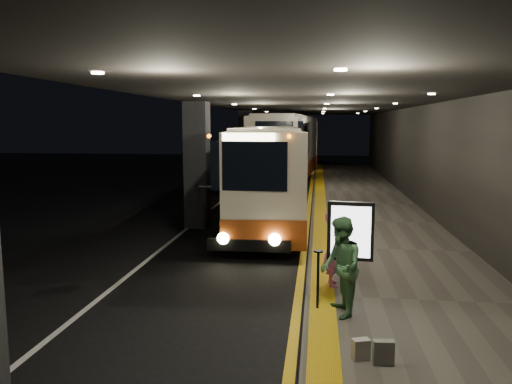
# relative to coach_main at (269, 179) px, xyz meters

# --- Properties ---
(ground) EXTENTS (90.00, 90.00, 0.00)m
(ground) POSITION_rel_coach_main_xyz_m (-0.96, -4.87, -1.64)
(ground) COLOR black
(lane_line_white) EXTENTS (0.12, 50.00, 0.01)m
(lane_line_white) POSITION_rel_coach_main_xyz_m (-2.76, 0.13, -1.64)
(lane_line_white) COLOR silver
(lane_line_white) RESTS_ON ground
(kerb_stripe_yellow) EXTENTS (0.18, 50.00, 0.01)m
(kerb_stripe_yellow) POSITION_rel_coach_main_xyz_m (1.39, 0.13, -1.64)
(kerb_stripe_yellow) COLOR gold
(kerb_stripe_yellow) RESTS_ON ground
(sidewalk) EXTENTS (4.50, 50.00, 0.15)m
(sidewalk) POSITION_rel_coach_main_xyz_m (3.79, 0.13, -1.57)
(sidewalk) COLOR #514C44
(sidewalk) RESTS_ON ground
(tactile_strip) EXTENTS (0.50, 50.00, 0.01)m
(tactile_strip) POSITION_rel_coach_main_xyz_m (1.89, 0.13, -1.49)
(tactile_strip) COLOR gold
(tactile_strip) RESTS_ON sidewalk
(terminal_wall) EXTENTS (0.10, 50.00, 6.00)m
(terminal_wall) POSITION_rel_coach_main_xyz_m (6.04, 0.13, 1.36)
(terminal_wall) COLOR black
(terminal_wall) RESTS_ON ground
(support_columns) EXTENTS (0.80, 24.80, 4.40)m
(support_columns) POSITION_rel_coach_main_xyz_m (-2.46, -0.87, 0.56)
(support_columns) COLOR black
(support_columns) RESTS_ON ground
(canopy) EXTENTS (9.00, 50.00, 0.40)m
(canopy) POSITION_rel_coach_main_xyz_m (1.54, 0.13, 2.96)
(canopy) COLOR black
(canopy) RESTS_ON support_columns
(coach_main) EXTENTS (3.01, 11.08, 3.42)m
(coach_main) POSITION_rel_coach_main_xyz_m (0.00, 0.00, 0.00)
(coach_main) COLOR beige
(coach_main) RESTS_ON ground
(coach_second) EXTENTS (3.52, 12.96, 4.03)m
(coach_second) POSITION_rel_coach_main_xyz_m (-0.13, 12.59, 0.29)
(coach_second) COLOR beige
(coach_second) RESTS_ON ground
(coach_third) EXTENTS (3.31, 12.27, 3.81)m
(coach_third) POSITION_rel_coach_main_xyz_m (0.01, 25.98, 0.19)
(coach_third) COLOR beige
(coach_third) RESTS_ON ground
(passenger_boarding) EXTENTS (0.46, 0.64, 1.63)m
(passenger_boarding) POSITION_rel_coach_main_xyz_m (2.10, -7.35, -0.68)
(passenger_boarding) COLOR #D3629A
(passenger_boarding) RESTS_ON sidewalk
(passenger_waiting_green) EXTENTS (0.69, 0.97, 1.83)m
(passenger_waiting_green) POSITION_rel_coach_main_xyz_m (2.20, -9.06, -0.57)
(passenger_waiting_green) COLOR #39673E
(passenger_waiting_green) RESTS_ON sidewalk
(bag_polka) EXTENTS (0.31, 0.15, 0.37)m
(bag_polka) POSITION_rel_coach_main_xyz_m (2.75, -10.90, -1.31)
(bag_polka) COLOR black
(bag_polka) RESTS_ON sidewalk
(bag_plain) EXTENTS (0.29, 0.23, 0.32)m
(bag_plain) POSITION_rel_coach_main_xyz_m (2.44, -10.78, -1.33)
(bag_plain) COLOR #B0ACA5
(bag_plain) RESTS_ON sidewalk
(info_sign) EXTENTS (0.93, 0.21, 1.95)m
(info_sign) POSITION_rel_coach_main_xyz_m (2.43, -8.02, -0.17)
(info_sign) COLOR black
(info_sign) RESTS_ON sidewalk
(stanchion_post) EXTENTS (0.05, 0.05, 1.12)m
(stanchion_post) POSITION_rel_coach_main_xyz_m (1.79, -8.78, -0.93)
(stanchion_post) COLOR black
(stanchion_post) RESTS_ON sidewalk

